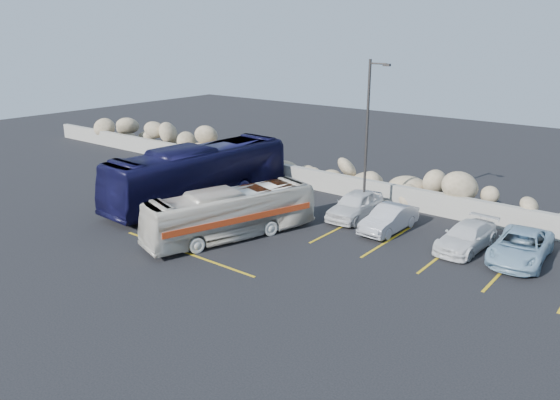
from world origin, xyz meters
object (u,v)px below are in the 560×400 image
Objects in this scene: vintage_bus at (231,213)px; tour_coach at (199,174)px; car_b at (389,219)px; car_c at (466,237)px; lamppost at (368,135)px; car_d at (521,247)px; car_a at (355,205)px.

tour_coach is (-5.32, 3.06, 0.44)m from vintage_bus.
car_b is 0.94× the size of car_c.
lamppost is 8.99m from car_d.
car_d is (6.02, 0.25, 0.00)m from car_b.
car_d is at bearing 4.63° from car_b.
tour_coach reaches higher than vintage_bus.
car_d is at bearing -7.51° from lamppost.
tour_coach is 16.98m from car_d.
car_a is at bearing 177.77° from car_c.
car_b is (2.31, -0.71, -0.08)m from car_a.
vintage_bus is 1.87× the size of car_d.
car_c is (3.78, 0.07, -0.04)m from car_b.
tour_coach is 8.99m from car_a.
car_c is 0.89× the size of car_d.
car_b is (10.74, 2.26, -0.99)m from tour_coach.
vintage_bus is (-3.31, -6.65, -3.13)m from lamppost.
car_c is (14.52, 2.34, -1.03)m from tour_coach.
car_d is (16.76, 2.52, -0.99)m from tour_coach.
lamppost reaches higher than car_a.
car_a is at bearing 22.78° from tour_coach.
car_a is at bearing -107.19° from lamppost.
car_d is (2.25, 0.18, 0.04)m from car_c.
car_b is at bearing -20.01° from car_a.
lamppost is at bearing 171.69° from car_c.
car_d reaches higher than car_b.
tour_coach is at bearing -165.88° from car_b.
car_b is (5.42, 5.32, -0.55)m from vintage_bus.
tour_coach reaches higher than car_a.
car_d is (8.14, -1.07, -3.67)m from lamppost.
vintage_bus is at bearing -120.34° from car_a.
car_b is 6.03m from car_d.
car_a is (8.43, 2.97, -0.92)m from tour_coach.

